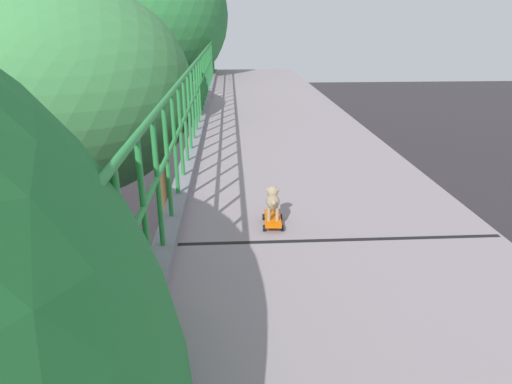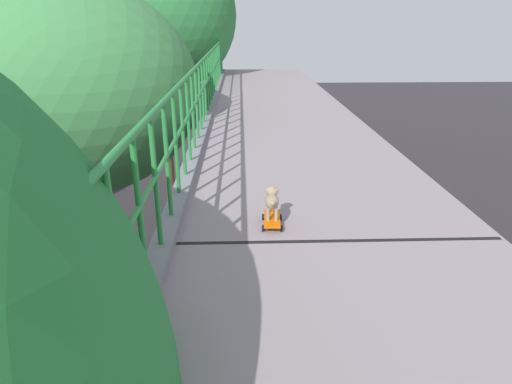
{
  "view_description": "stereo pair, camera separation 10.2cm",
  "coord_description": "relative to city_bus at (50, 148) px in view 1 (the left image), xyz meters",
  "views": [
    {
      "loc": [
        0.37,
        -2.21,
        8.14
      ],
      "look_at": [
        0.62,
        2.12,
        6.44
      ],
      "focal_mm": 30.8,
      "sensor_mm": 36.0,
      "label": 1
    },
    {
      "loc": [
        0.47,
        -2.21,
        8.14
      ],
      "look_at": [
        0.62,
        2.12,
        6.44
      ],
      "focal_mm": 30.8,
      "sensor_mm": 36.0,
      "label": 2
    }
  ],
  "objects": [
    {
      "name": "green_railing",
      "position": [
        8.74,
        -20.22,
        4.5
      ],
      "size": [
        0.2,
        32.05,
        1.26
      ],
      "color": "slate",
      "rests_on": "overpass_deck"
    },
    {
      "name": "overpass_deck",
      "position": [
        10.32,
        -20.22,
        4.01
      ],
      "size": [
        3.26,
        33.74,
        0.38
      ],
      "color": "gray",
      "rests_on": "bridge_pier"
    },
    {
      "name": "roadside_tree_far",
      "position": [
        6.44,
        -4.9,
        6.28
      ],
      "size": [
        5.79,
        5.79,
        11.12
      ],
      "color": "#4B3C21",
      "rests_on": "ground"
    },
    {
      "name": "city_bus",
      "position": [
        0.0,
        0.0,
        0.0
      ],
      "size": [
        2.64,
        10.33,
        3.57
      ],
      "color": "white",
      "rests_on": "ground"
    },
    {
      "name": "small_dog",
      "position": [
        9.76,
        -18.38,
        4.47
      ],
      "size": [
        0.15,
        0.35,
        0.29
      ],
      "color": "#9B8567",
      "rests_on": "toy_skateboard"
    },
    {
      "name": "toy_skateboard",
      "position": [
        9.76,
        -18.43,
        4.27
      ],
      "size": [
        0.22,
        0.41,
        0.09
      ],
      "color": "#E55C05",
      "rests_on": "overpass_deck"
    },
    {
      "name": "roadside_tree_mid",
      "position": [
        6.12,
        -13.09,
        4.73
      ],
      "size": [
        4.92,
        4.92,
        8.93
      ],
      "color": "brown",
      "rests_on": "ground"
    }
  ]
}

